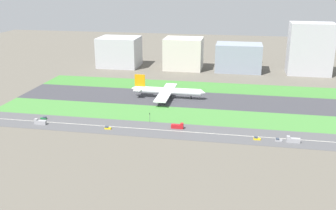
# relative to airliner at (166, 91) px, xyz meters

# --- Properties ---
(ground_plane) EXTENTS (800.00, 800.00, 0.00)m
(ground_plane) POSITION_rel_airliner_xyz_m (12.47, -0.00, -6.23)
(ground_plane) COLOR #5B564C
(runway) EXTENTS (280.00, 46.00, 0.10)m
(runway) POSITION_rel_airliner_xyz_m (12.47, -0.00, -6.18)
(runway) COLOR #38383D
(runway) RESTS_ON ground_plane
(grass_median_north) EXTENTS (280.00, 36.00, 0.10)m
(grass_median_north) POSITION_rel_airliner_xyz_m (12.47, 41.00, -6.18)
(grass_median_north) COLOR #3D7A33
(grass_median_north) RESTS_ON ground_plane
(grass_median_south) EXTENTS (280.00, 36.00, 0.10)m
(grass_median_south) POSITION_rel_airliner_xyz_m (12.47, -41.00, -6.18)
(grass_median_south) COLOR #427F38
(grass_median_south) RESTS_ON ground_plane
(highway) EXTENTS (280.00, 28.00, 0.10)m
(highway) POSITION_rel_airliner_xyz_m (12.47, -73.00, -6.18)
(highway) COLOR #4C4C4F
(highway) RESTS_ON ground_plane
(highway_centerline) EXTENTS (266.00, 0.50, 0.01)m
(highway_centerline) POSITION_rel_airliner_xyz_m (12.47, -73.00, -6.13)
(highway_centerline) COLOR silver
(highway_centerline) RESTS_ON highway
(airliner) EXTENTS (65.00, 56.00, 19.70)m
(airliner) POSITION_rel_airliner_xyz_m (0.00, 0.00, 0.00)
(airliner) COLOR white
(airliner) RESTS_ON runway
(car_2) EXTENTS (4.40, 1.80, 2.00)m
(car_2) POSITION_rel_airliner_xyz_m (86.94, -78.00, -5.31)
(car_2) COLOR #99999E
(car_2) RESTS_ON highway
(car_0) EXTENTS (4.40, 1.80, 2.00)m
(car_0) POSITION_rel_airliner_xyz_m (-26.19, -78.00, -5.31)
(car_0) COLOR yellow
(car_0) RESTS_ON highway
(truck_0) EXTENTS (8.40, 2.50, 4.00)m
(truck_0) POSITION_rel_airliner_xyz_m (-75.97, -78.00, -4.56)
(truck_0) COLOR #99999E
(truck_0) RESTS_ON highway
(truck_2) EXTENTS (8.40, 2.50, 4.00)m
(truck_2) POSITION_rel_airliner_xyz_m (95.68, -78.00, -4.56)
(truck_2) COLOR #99999E
(truck_2) RESTS_ON highway
(truck_1) EXTENTS (8.40, 2.50, 4.00)m
(truck_1) POSITION_rel_airliner_xyz_m (20.77, -68.00, -4.56)
(truck_1) COLOR #B2191E
(truck_1) RESTS_ON highway
(car_1) EXTENTS (4.40, 1.80, 2.00)m
(car_1) POSITION_rel_airliner_xyz_m (73.53, -78.00, -5.31)
(car_1) COLOR yellow
(car_1) RESTS_ON highway
(car_3) EXTENTS (4.40, 1.80, 2.00)m
(car_3) POSITION_rel_airliner_xyz_m (-78.47, -68.00, -5.31)
(car_3) COLOR #19662D
(car_3) RESTS_ON highway
(traffic_light) EXTENTS (0.36, 0.50, 7.20)m
(traffic_light) POSITION_rel_airliner_xyz_m (-0.71, -60.01, -1.94)
(traffic_light) COLOR #4C4C51
(traffic_light) RESTS_ON highway
(terminal_building) EXTENTS (45.90, 37.08, 33.83)m
(terminal_building) POSITION_rel_airliner_xyz_m (-77.53, 114.00, 10.68)
(terminal_building) COLOR #B2B2B7
(terminal_building) RESTS_ON ground_plane
(hangar_building) EXTENTS (42.09, 32.70, 34.99)m
(hangar_building) POSITION_rel_airliner_xyz_m (-2.14, 114.00, 11.27)
(hangar_building) COLOR beige
(hangar_building) RESTS_ON ground_plane
(office_tower) EXTENTS (49.49, 32.01, 30.42)m
(office_tower) POSITION_rel_airliner_xyz_m (59.08, 114.00, 8.98)
(office_tower) COLOR gray
(office_tower) RESTS_ON ground_plane
(cargo_warehouse) EXTENTS (44.68, 28.01, 54.51)m
(cargo_warehouse) POSITION_rel_airliner_xyz_m (133.06, 114.00, 21.03)
(cargo_warehouse) COLOR #B2B2B7
(cargo_warehouse) RESTS_ON ground_plane
(fuel_tank_west) EXTENTS (20.23, 20.23, 15.61)m
(fuel_tank_west) POSITION_rel_airliner_xyz_m (42.33, 159.00, 1.57)
(fuel_tank_west) COLOR silver
(fuel_tank_west) RESTS_ON ground_plane
(fuel_tank_centre) EXTENTS (21.68, 21.68, 14.04)m
(fuel_tank_centre) POSITION_rel_airliner_xyz_m (72.74, 159.00, 0.79)
(fuel_tank_centre) COLOR silver
(fuel_tank_centre) RESTS_ON ground_plane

